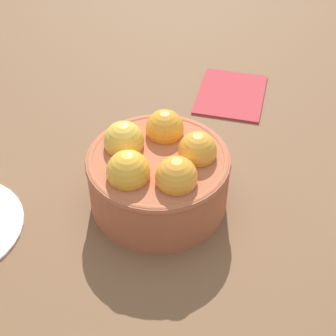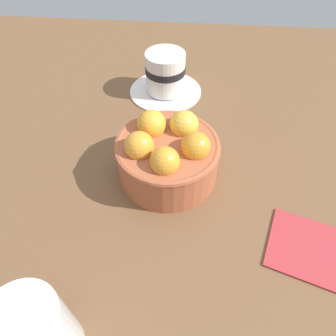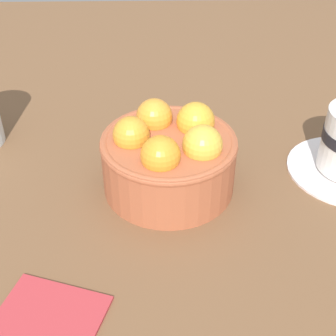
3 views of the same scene
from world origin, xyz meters
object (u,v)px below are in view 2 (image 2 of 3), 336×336
(terracotta_bowl, at_px, (167,154))
(coffee_cup, at_px, (165,75))
(water_glass, at_px, (37,335))
(folded_napkin, at_px, (315,250))

(terracotta_bowl, height_order, coffee_cup, terracotta_bowl)
(terracotta_bowl, relative_size, coffee_cup, 1.05)
(water_glass, bearing_deg, folded_napkin, 24.29)
(terracotta_bowl, height_order, folded_napkin, terracotta_bowl)
(water_glass, height_order, folded_napkin, water_glass)
(terracotta_bowl, xyz_separation_m, water_glass, (-0.10, -0.24, 0.01))
(terracotta_bowl, height_order, water_glass, water_glass)
(coffee_cup, relative_size, water_glass, 1.43)
(terracotta_bowl, distance_m, water_glass, 0.26)
(terracotta_bowl, distance_m, folded_napkin, 0.23)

